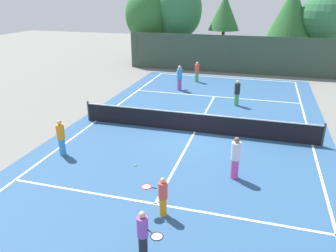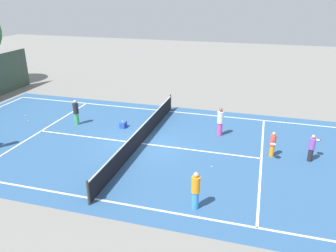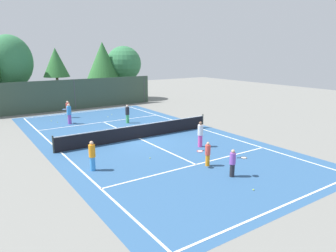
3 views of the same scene
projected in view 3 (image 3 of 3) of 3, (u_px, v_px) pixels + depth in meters
ground_plane at (139, 138)px, 22.14m from camera, size 80.00×80.00×0.00m
court_surface at (139, 138)px, 22.14m from camera, size 13.00×25.00×0.01m
tennis_net at (139, 132)px, 22.03m from camera, size 11.90×0.10×1.10m
perimeter_fence at (75, 94)px, 33.04m from camera, size 18.00×0.12×3.20m
tree_0 at (56, 63)px, 34.10m from camera, size 2.84×2.84×6.47m
tree_1 at (103, 62)px, 37.96m from camera, size 4.26×4.26×7.22m
tree_2 at (10, 62)px, 32.02m from camera, size 4.56×3.99×7.75m
tree_3 at (124, 64)px, 39.67m from camera, size 4.42×4.42×6.75m
player_0 at (127, 114)px, 26.76m from camera, size 0.34×0.34×1.59m
player_1 at (69, 114)px, 26.38m from camera, size 0.63×0.95×1.76m
player_2 at (68, 109)px, 28.97m from camera, size 0.34×0.34×1.58m
player_3 at (207, 154)px, 16.67m from camera, size 0.86×0.34×1.34m
player_4 at (200, 134)px, 20.03m from camera, size 0.36×0.36×1.67m
player_5 at (92, 156)px, 15.99m from camera, size 0.34×0.34×1.59m
player_6 at (233, 163)px, 15.21m from camera, size 0.85×0.65×1.40m
ball_crate at (148, 127)px, 24.66m from camera, size 0.48×0.32×0.43m
tennis_ball_0 at (253, 190)px, 13.83m from camera, size 0.07×0.07×0.07m
tennis_ball_1 at (112, 115)px, 30.45m from camera, size 0.07×0.07×0.07m
tennis_ball_2 at (150, 158)px, 17.95m from camera, size 0.07×0.07×0.07m
tennis_ball_3 at (108, 117)px, 29.35m from camera, size 0.07×0.07×0.07m
tennis_ball_4 at (51, 121)px, 27.64m from camera, size 0.07×0.07×0.07m
tennis_ball_5 at (57, 122)px, 27.10m from camera, size 0.07×0.07×0.07m
tennis_ball_6 at (153, 145)px, 20.56m from camera, size 0.07×0.07×0.07m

